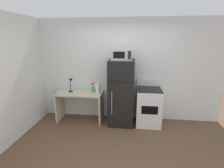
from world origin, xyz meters
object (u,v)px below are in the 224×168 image
at_px(desk, 80,101).
at_px(refrigerator, 121,93).
at_px(desk_lamp, 71,83).
at_px(microwave, 122,54).
at_px(oven_range, 148,106).
at_px(spray_bottle, 93,88).
at_px(paper_towel_roll, 98,89).

height_order(desk, refrigerator, refrigerator).
bearing_deg(desk, desk_lamp, 171.07).
bearing_deg(microwave, desk_lamp, 175.59).
distance_m(refrigerator, oven_range, 0.76).
bearing_deg(spray_bottle, paper_towel_roll, -27.79).
xyz_separation_m(desk, paper_towel_roll, (0.48, 0.01, 0.35)).
relative_size(desk, microwave, 2.52).
relative_size(refrigerator, oven_range, 1.46).
distance_m(desk_lamp, spray_bottle, 0.58).
distance_m(desk, refrigerator, 1.11).
xyz_separation_m(paper_towel_roll, microwave, (0.59, -0.07, 0.87)).
relative_size(spray_bottle, oven_range, 0.23).
bearing_deg(oven_range, spray_bottle, 175.53).
relative_size(desk, desk_lamp, 3.28).
bearing_deg(refrigerator, desk, 177.71).
xyz_separation_m(desk_lamp, refrigerator, (1.31, -0.08, -0.18)).
distance_m(desk, paper_towel_roll, 0.59).
bearing_deg(oven_range, microwave, -176.43).
height_order(paper_towel_roll, refrigerator, refrigerator).
bearing_deg(desk_lamp, oven_range, -1.69).
bearing_deg(desk, refrigerator, -2.29).
height_order(desk, desk_lamp, desk_lamp).
relative_size(desk, spray_bottle, 4.65).
distance_m(desk, desk_lamp, 0.52).
bearing_deg(desk, microwave, -3.42).
bearing_deg(oven_range, desk_lamp, 178.31).
xyz_separation_m(desk_lamp, microwave, (1.31, -0.10, 0.75)).
bearing_deg(paper_towel_roll, refrigerator, -5.08).
bearing_deg(microwave, spray_bottle, 168.34).
distance_m(paper_towel_roll, microwave, 1.06).
height_order(desk, microwave, microwave).
bearing_deg(desk_lamp, spray_bottle, 5.32).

